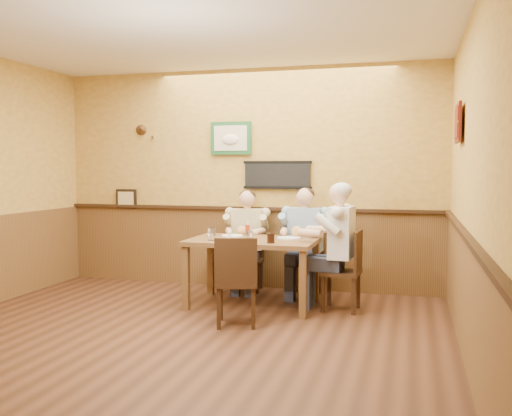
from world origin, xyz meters
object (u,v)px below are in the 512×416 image
Objects in this scene: chair_back_right at (305,262)px; salt_shaker at (229,235)px; chair_back_left at (248,259)px; cola_tumbler at (271,238)px; diner_blue_polo at (305,247)px; water_glass_left at (212,234)px; chair_right_end at (341,270)px; diner_white_elder at (341,253)px; diner_tan_shirt at (248,246)px; hot_sauce_bottle at (248,232)px; chair_near_side at (237,280)px; water_glass_mid at (249,237)px; dining_table at (253,247)px; pepper_shaker at (250,236)px.

salt_shaker is (-0.72, -0.71, 0.38)m from chair_back_right.
cola_tumbler is at bearing -67.67° from chair_back_left.
water_glass_left is (-0.88, -0.87, 0.23)m from diner_blue_polo.
diner_white_elder is at bearing 180.00° from chair_right_end.
diner_tan_shirt is 0.97× the size of diner_blue_polo.
diner_tan_shirt is at bearing 106.32° from hot_sauce_bottle.
chair_back_right is at bearing 44.80° from water_glass_left.
chair_near_side is 0.71× the size of diner_white_elder.
cola_tumbler is (-0.19, -0.94, 0.22)m from diner_blue_polo.
water_glass_mid is (0.32, -1.06, 0.42)m from chair_back_left.
chair_right_end is at bearing 11.30° from water_glass_left.
chair_back_left is 7.56× the size of cola_tumbler.
dining_table is at bearing 12.78° from salt_shaker.
cola_tumbler is (0.68, -0.07, -0.01)m from water_glass_left.
chair_right_end reaches higher than cola_tumbler.
cola_tumbler is 0.55× the size of hot_sauce_bottle.
salt_shaker is at bearing 139.77° from water_glass_mid.
diner_tan_shirt reaches higher than chair_back_right.
diner_tan_shirt is at bearing -115.00° from chair_right_end.
diner_blue_polo is 0.89m from pepper_shaker.
diner_white_elder is 1.42m from water_glass_left.
water_glass_mid is at bearing -64.40° from diner_white_elder.
chair_right_end is 0.19m from diner_white_elder.
diner_blue_polo reaches higher than salt_shaker.
cola_tumbler is at bearing -98.12° from diner_blue_polo.
chair_back_left is 6.34× the size of water_glass_mid.
dining_table is at bearing 72.48° from pepper_shaker.
hot_sauce_bottle reaches higher than chair_right_end.
chair_back_right is at bearing 54.42° from dining_table.
salt_shaker reaches higher than chair_back_right.
chair_near_side is 0.61m from water_glass_mid.
diner_tan_shirt reaches higher than water_glass_left.
diner_white_elder is 1.25m from salt_shaker.
chair_back_right is 0.95m from pepper_shaker.
chair_near_side is at bearing -113.18° from cola_tumbler.
salt_shaker is at bearing 45.76° from water_glass_left.
dining_table is 16.85× the size of salt_shaker.
cola_tumbler is (-0.19, -0.94, 0.39)m from chair_back_right.
chair_near_side is at bearing -85.83° from dining_table.
chair_near_side is 1.26m from diner_white_elder.
diner_tan_shirt reaches higher than salt_shaker.
diner_blue_polo is 12.94× the size of pepper_shaker.
cola_tumbler reaches higher than pepper_shaker.
pepper_shaker is (-0.30, 0.22, -0.01)m from cola_tumbler.
diner_white_elder is at bearing -46.18° from chair_back_right.
dining_table is 0.82m from chair_near_side.
cola_tumbler reaches higher than chair_back_right.
chair_near_side is 9.73× the size of pepper_shaker.
salt_shaker is (-0.25, -0.06, 0.13)m from dining_table.
hot_sauce_bottle reaches higher than dining_table.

